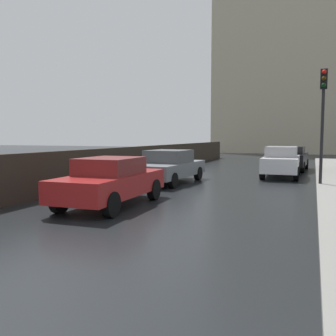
{
  "coord_description": "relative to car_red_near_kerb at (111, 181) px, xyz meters",
  "views": [
    {
      "loc": [
        3.86,
        -3.54,
        2.01
      ],
      "look_at": [
        0.16,
        5.84,
        1.13
      ],
      "focal_mm": 39.59,
      "sensor_mm": 36.0,
      "label": 1
    }
  ],
  "objects": [
    {
      "name": "car_red_near_kerb",
      "position": [
        0.0,
        0.0,
        0.0
      ],
      "size": [
        1.82,
        4.23,
        1.39
      ],
      "rotation": [
        0.0,
        0.0,
        3.16
      ],
      "color": "maroon",
      "rests_on": "ground"
    },
    {
      "name": "car_black_mid_road",
      "position": [
        4.18,
        13.5,
        0.01
      ],
      "size": [
        1.89,
        4.06,
        1.41
      ],
      "rotation": [
        0.0,
        0.0,
        -0.05
      ],
      "color": "black",
      "rests_on": "ground"
    },
    {
      "name": "car_grey_behind_camera",
      "position": [
        -0.41,
        5.56,
        -0.01
      ],
      "size": [
        2.07,
        4.52,
        1.41
      ],
      "rotation": [
        0.0,
        0.0,
        3.1
      ],
      "color": "slate",
      "rests_on": "ground"
    },
    {
      "name": "car_white_far_lane",
      "position": [
        3.94,
        9.56,
        0.06
      ],
      "size": [
        1.74,
        4.12,
        1.5
      ],
      "rotation": [
        0.0,
        0.0,
        0.01
      ],
      "color": "silver",
      "rests_on": "ground"
    },
    {
      "name": "traffic_light",
      "position": [
        5.67,
        6.42,
        2.48
      ],
      "size": [
        0.26,
        0.39,
        4.43
      ],
      "color": "black",
      "rests_on": "sidewalk_strip"
    },
    {
      "name": "distant_tower",
      "position": [
        1.68,
        38.37,
        12.14
      ],
      "size": [
        16.17,
        9.04,
        25.73
      ],
      "color": "#B2A88E",
      "rests_on": "ground"
    }
  ]
}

